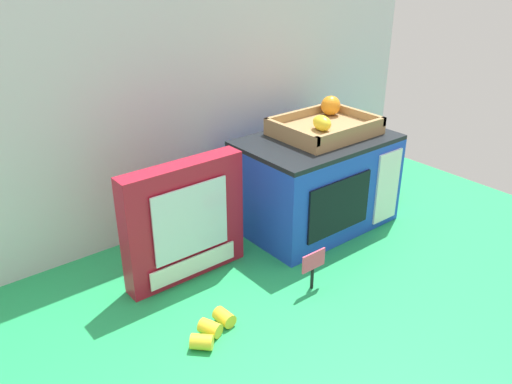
{
  "coord_description": "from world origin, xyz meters",
  "views": [
    {
      "loc": [
        -0.76,
        -0.96,
        0.75
      ],
      "look_at": [
        0.0,
        -0.0,
        0.16
      ],
      "focal_mm": 36.85,
      "sensor_mm": 36.0,
      "label": 1
    }
  ],
  "objects_px": {
    "price_sign": "(313,265)",
    "food_groups_crate": "(325,126)",
    "cookie_set_box": "(185,222)",
    "loose_toy_banana": "(212,329)",
    "loose_toy_apple": "(389,191)",
    "toy_microwave": "(315,182)"
  },
  "relations": [
    {
      "from": "toy_microwave",
      "to": "food_groups_crate",
      "type": "xyz_separation_m",
      "value": [
        0.05,
        0.02,
        0.15
      ]
    },
    {
      "from": "price_sign",
      "to": "loose_toy_banana",
      "type": "bearing_deg",
      "value": 177.51
    },
    {
      "from": "food_groups_crate",
      "to": "price_sign",
      "type": "bearing_deg",
      "value": -137.91
    },
    {
      "from": "cookie_set_box",
      "to": "loose_toy_banana",
      "type": "xyz_separation_m",
      "value": [
        -0.08,
        -0.22,
        -0.13
      ]
    },
    {
      "from": "price_sign",
      "to": "loose_toy_banana",
      "type": "relative_size",
      "value": 0.8
    },
    {
      "from": "toy_microwave",
      "to": "loose_toy_banana",
      "type": "distance_m",
      "value": 0.57
    },
    {
      "from": "cookie_set_box",
      "to": "loose_toy_banana",
      "type": "distance_m",
      "value": 0.27
    },
    {
      "from": "cookie_set_box",
      "to": "loose_toy_apple",
      "type": "xyz_separation_m",
      "value": [
        0.72,
        -0.04,
        -0.12
      ]
    },
    {
      "from": "price_sign",
      "to": "loose_toy_apple",
      "type": "xyz_separation_m",
      "value": [
        0.52,
        0.19,
        -0.04
      ]
    },
    {
      "from": "food_groups_crate",
      "to": "loose_toy_apple",
      "type": "relative_size",
      "value": 4.41
    },
    {
      "from": "food_groups_crate",
      "to": "cookie_set_box",
      "type": "distance_m",
      "value": 0.49
    },
    {
      "from": "price_sign",
      "to": "loose_toy_apple",
      "type": "bearing_deg",
      "value": 19.94
    },
    {
      "from": "cookie_set_box",
      "to": "loose_toy_apple",
      "type": "bearing_deg",
      "value": -3.4
    },
    {
      "from": "toy_microwave",
      "to": "cookie_set_box",
      "type": "distance_m",
      "value": 0.43
    },
    {
      "from": "food_groups_crate",
      "to": "cookie_set_box",
      "type": "bearing_deg",
      "value": -177.97
    },
    {
      "from": "food_groups_crate",
      "to": "loose_toy_banana",
      "type": "bearing_deg",
      "value": -156.82
    },
    {
      "from": "price_sign",
      "to": "food_groups_crate",
      "type": "bearing_deg",
      "value": 42.09
    },
    {
      "from": "food_groups_crate",
      "to": "toy_microwave",
      "type": "bearing_deg",
      "value": -157.68
    },
    {
      "from": "toy_microwave",
      "to": "price_sign",
      "type": "distance_m",
      "value": 0.33
    },
    {
      "from": "food_groups_crate",
      "to": "loose_toy_banana",
      "type": "height_order",
      "value": "food_groups_crate"
    },
    {
      "from": "food_groups_crate",
      "to": "loose_toy_apple",
      "type": "distance_m",
      "value": 0.36
    },
    {
      "from": "cookie_set_box",
      "to": "price_sign",
      "type": "height_order",
      "value": "cookie_set_box"
    }
  ]
}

